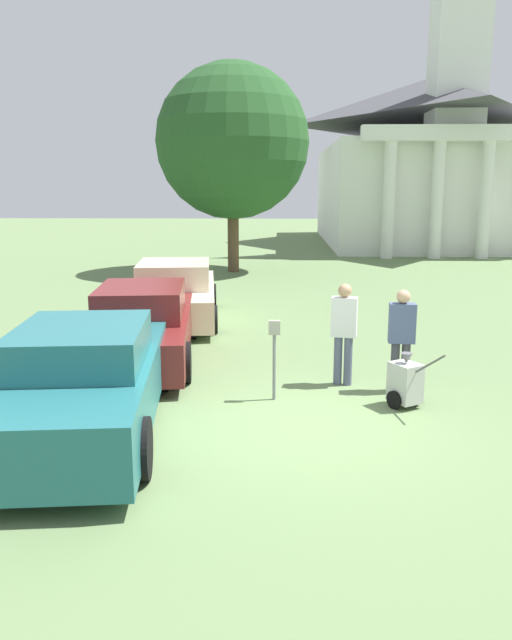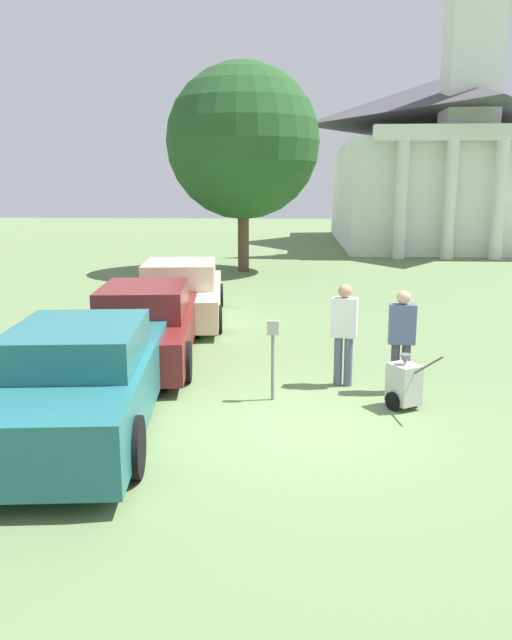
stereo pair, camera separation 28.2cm
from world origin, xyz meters
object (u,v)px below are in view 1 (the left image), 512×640
Objects in this scene: parked_car_teal at (86,380)px; person_worker at (344,328)px; parked_car_cream at (175,293)px; parked_car_maroon at (143,325)px; parking_meter at (274,345)px; church at (422,157)px; person_supervisor at (402,334)px; equipment_cart at (405,382)px.

person_worker is at bearing 24.11° from parked_car_teal.
parked_car_maroon is at bearing -96.26° from parked_car_cream.
parked_car_maroon is at bearing 138.30° from parking_meter.
church is at bearing 73.69° from parking_meter.
parked_car_cream is at bearing -42.30° from person_worker.
equipment_cart is at bearing 89.46° from person_supervisor.
parked_car_maroon is 0.24× the size of church.
church is (6.44, 28.51, 4.12)m from person_supervisor.
equipment_cart is (4.54, -6.27, -0.29)m from parked_car_cream.
equipment_cart is at bearing -7.36° from parking_meter.
parked_car_teal is at bearing -109.97° from church.
parking_meter is 2.07m from equipment_cart.
person_worker is (3.70, 2.17, 0.27)m from parked_car_teal.
parked_car_teal is 1.00× the size of parked_car_maroon.
person_worker is at bearing -27.71° from parked_car_maroon.
person_supervisor reaches higher than equipment_cart.
parked_car_cream is at bearing 94.18° from equipment_cart.
person_worker is at bearing 35.22° from parking_meter.
parking_meter is at bearing -73.32° from parked_car_cream.
person_supervisor is at bearing 15.85° from parked_car_teal.
parked_car_maroon is 3.05× the size of person_worker.
person_worker reaches higher than equipment_cart.
church reaches higher than parked_car_teal.
person_supervisor is (4.60, -5.50, 0.28)m from parked_car_cream.
church reaches higher than parking_meter.
parked_car_teal is at bearing 161.90° from equipment_cart.
parked_car_cream is 6.53m from parking_meter.
person_worker is 1.03× the size of person_supervisor.
parked_car_teal is at bearing -96.28° from parked_car_maroon.
parked_car_cream is 0.25× the size of church.
person_worker is at bearing -60.83° from parked_car_cream.
person_supervisor is at bearing 53.59° from equipment_cart.
parked_car_teal is 0.97× the size of parked_car_cream.
equipment_cart is 30.36m from church.
parking_meter is (2.55, -2.27, 0.21)m from parked_car_maroon.
person_supervisor reaches higher than parked_car_teal.
parked_car_cream is 7.74m from equipment_cart.
parked_car_maroon is 4.14× the size of parking_meter.
person_worker is (1.15, 0.81, 0.09)m from parking_meter.
church is at bearing 61.32° from parked_car_maroon.
parked_car_cream reaches higher than equipment_cart.
parked_car_teal is at bearing 26.29° from person_supervisor.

